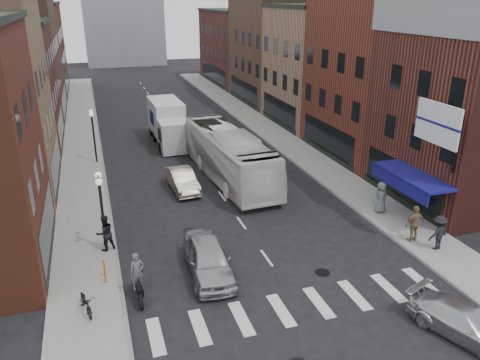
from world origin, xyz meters
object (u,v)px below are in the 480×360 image
at_px(billboard_sign, 439,125).
at_px(box_truck, 168,123).
at_px(bike_rack, 105,271).
at_px(ped_right_b, 415,224).
at_px(curb_car, 466,322).
at_px(ped_right_a, 438,233).
at_px(ped_right_c, 381,197).
at_px(parked_bicycle, 86,302).
at_px(streetlamp_far, 93,127).
at_px(transit_bus, 228,155).
at_px(sedan_left_near, 209,259).
at_px(streetlamp_near, 101,199).
at_px(motorcycle_rider, 138,278).
at_px(sedan_left_far, 182,180).
at_px(ped_left_solo, 105,233).

height_order(billboard_sign, box_truck, billboard_sign).
height_order(billboard_sign, bike_rack, billboard_sign).
bearing_deg(ped_right_b, curb_car, 62.62).
xyz_separation_m(ped_right_a, ped_right_c, (-0.25, 4.59, 0.03)).
height_order(parked_bicycle, ped_right_c, ped_right_c).
relative_size(ped_right_a, ped_right_c, 0.97).
height_order(streetlamp_far, transit_bus, streetlamp_far).
distance_m(sedan_left_near, ped_right_b, 10.74).
bearing_deg(streetlamp_near, parked_bicycle, -101.80).
distance_m(motorcycle_rider, sedan_left_near, 3.41).
xyz_separation_m(sedan_left_far, ped_right_c, (10.25, -7.19, 0.39)).
relative_size(bike_rack, sedan_left_near, 0.17).
relative_size(streetlamp_near, box_truck, 0.50).
height_order(motorcycle_rider, ped_right_b, motorcycle_rider).
xyz_separation_m(box_truck, sedan_left_far, (-1.02, -10.94, -1.05)).
distance_m(streetlamp_far, bike_rack, 16.87).
relative_size(billboard_sign, transit_bus, 0.30).
bearing_deg(motorcycle_rider, ped_right_a, -5.87).
distance_m(ped_left_solo, ped_right_a, 16.47).
bearing_deg(motorcycle_rider, ped_right_b, -1.61).
height_order(bike_rack, box_truck, box_truck).
relative_size(curb_car, parked_bicycle, 2.60).
bearing_deg(streetlamp_near, motorcycle_rider, -76.11).
bearing_deg(ped_right_c, sedan_left_far, -40.03).
bearing_deg(ped_right_c, ped_right_b, 79.21).
distance_m(box_truck, ped_right_b, 23.41).
xyz_separation_m(sedan_left_near, sedan_left_far, (0.84, 10.29, -0.11)).
bearing_deg(ped_left_solo, curb_car, 119.39).
xyz_separation_m(curb_car, ped_left_solo, (-12.43, 10.53, 0.45)).
bearing_deg(motorcycle_rider, transit_bus, 54.64).
relative_size(sedan_left_near, ped_right_a, 2.63).
distance_m(parked_bicycle, ped_right_b, 16.15).
relative_size(motorcycle_rider, curb_car, 0.51).
relative_size(billboard_sign, curb_car, 0.86).
bearing_deg(ped_left_solo, ped_right_b, 145.14).
bearing_deg(ped_right_c, streetlamp_near, -6.43).
height_order(box_truck, parked_bicycle, box_truck).
xyz_separation_m(billboard_sign, ped_left_solo, (-15.99, 3.49, -5.06)).
bearing_deg(bike_rack, sedan_left_far, 60.36).
bearing_deg(ped_right_c, transit_bus, -56.05).
relative_size(billboard_sign, ped_left_solo, 2.00).
bearing_deg(sedan_left_near, ped_right_c, 18.40).
distance_m(streetlamp_far, ped_right_b, 23.50).
bearing_deg(box_truck, ped_right_b, -69.07).
bearing_deg(motorcycle_rider, sedan_left_far, 66.18).
height_order(bike_rack, ped_left_solo, ped_left_solo).
distance_m(parked_bicycle, ped_right_a, 16.72).
height_order(box_truck, ped_left_solo, box_truck).
relative_size(streetlamp_far, parked_bicycle, 2.48).
relative_size(transit_bus, sedan_left_far, 2.93).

